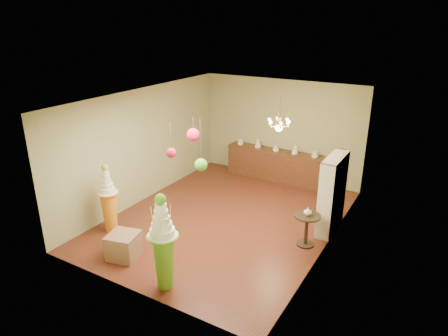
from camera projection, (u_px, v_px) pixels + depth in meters
The scene contains 17 objects.
floor at pixel (226, 219), 9.86m from camera, with size 6.50×6.50×0.00m, color #532316.
ceiling at pixel (226, 98), 8.80m from camera, with size 6.50×6.50×0.00m, color white.
wall_back at pixel (280, 130), 11.95m from camera, with size 5.00×0.04×3.00m, color #9A9F6E.
wall_front at pixel (129, 218), 6.71m from camera, with size 5.00×0.04×3.00m, color #9A9F6E.
wall_left at pixel (144, 145), 10.51m from camera, with size 0.04×6.50×3.00m, color #9A9F6E.
wall_right at pixel (332, 183), 8.15m from camera, with size 0.04×6.50×3.00m, color #9A9F6E.
pedestal_green at pixel (163, 250), 7.12m from camera, with size 0.57×0.57×1.87m.
pedestal_orange at pixel (109, 206), 9.08m from camera, with size 0.59×0.59×1.66m.
burlap_riser at pixel (124, 246), 8.21m from camera, with size 0.58×0.58×0.53m, color #866249.
sideboard at pixel (275, 164), 12.09m from camera, with size 3.04×0.54×1.16m.
shelving_unit at pixel (332, 194), 9.08m from camera, with size 0.33×1.20×1.80m.
round_table at pixel (307, 226), 8.57m from camera, with size 0.70×0.70×0.73m.
vase at pixel (308, 211), 8.44m from camera, with size 0.17×0.17×0.17m, color white.
pom_red_left at pixel (193, 135), 7.51m from camera, with size 0.25×0.25×0.53m.
pom_green_mid at pixel (201, 165), 7.63m from camera, with size 0.25×0.25×1.10m.
pom_red_right at pixel (171, 153), 7.16m from camera, with size 0.18×0.18×0.71m.
chandelier at pixel (279, 126), 9.28m from camera, with size 0.58×0.58×0.85m.
Camera 1 is at (4.40, -7.59, 4.68)m, focal length 32.00 mm.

